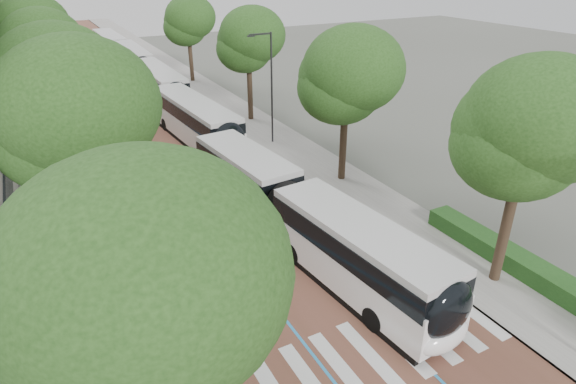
% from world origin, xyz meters
% --- Properties ---
extents(ground, '(160.00, 160.00, 0.00)m').
position_xyz_m(ground, '(0.00, 0.00, 0.00)').
color(ground, '#51544C').
rests_on(ground, ground).
extents(road, '(11.00, 140.00, 0.02)m').
position_xyz_m(road, '(0.00, 40.00, 0.01)').
color(road, brown).
rests_on(road, ground).
extents(sidewalk_left, '(4.00, 140.00, 0.12)m').
position_xyz_m(sidewalk_left, '(-7.50, 40.00, 0.06)').
color(sidewalk_left, gray).
rests_on(sidewalk_left, ground).
extents(sidewalk_right, '(4.00, 140.00, 0.12)m').
position_xyz_m(sidewalk_right, '(7.50, 40.00, 0.06)').
color(sidewalk_right, gray).
rests_on(sidewalk_right, ground).
extents(kerb_left, '(0.20, 140.00, 0.14)m').
position_xyz_m(kerb_left, '(-5.60, 40.00, 0.06)').
color(kerb_left, gray).
rests_on(kerb_left, ground).
extents(kerb_right, '(0.20, 140.00, 0.14)m').
position_xyz_m(kerb_right, '(5.60, 40.00, 0.06)').
color(kerb_right, gray).
rests_on(kerb_right, ground).
extents(zebra_crossing, '(10.55, 3.60, 0.01)m').
position_xyz_m(zebra_crossing, '(0.20, 1.00, 0.03)').
color(zebra_crossing, silver).
rests_on(zebra_crossing, ground).
extents(lane_line_left, '(0.12, 126.00, 0.01)m').
position_xyz_m(lane_line_left, '(-1.60, 40.00, 0.02)').
color(lane_line_left, '#298CD0').
rests_on(lane_line_left, road).
extents(lane_line_right, '(0.12, 126.00, 0.01)m').
position_xyz_m(lane_line_right, '(1.60, 40.00, 0.02)').
color(lane_line_right, '#298CD0').
rests_on(lane_line_right, road).
extents(hedge, '(1.20, 14.00, 0.80)m').
position_xyz_m(hedge, '(9.10, 0.00, 0.52)').
color(hedge, '#184116').
rests_on(hedge, sidewalk_right).
extents(streetlight_far, '(1.82, 0.20, 8.00)m').
position_xyz_m(streetlight_far, '(6.62, 22.00, 4.82)').
color(streetlight_far, '#2D2D30').
rests_on(streetlight_far, sidewalk_right).
extents(lamp_post_left, '(0.14, 0.14, 8.00)m').
position_xyz_m(lamp_post_left, '(-6.10, 8.00, 4.12)').
color(lamp_post_left, '#2D2D30').
rests_on(lamp_post_left, sidewalk_left).
extents(trees_left, '(6.38, 61.02, 10.02)m').
position_xyz_m(trees_left, '(-7.50, 23.29, 6.93)').
color(trees_left, black).
rests_on(trees_left, ground).
extents(trees_right, '(5.93, 47.56, 9.21)m').
position_xyz_m(trees_right, '(7.70, 20.45, 6.47)').
color(trees_right, black).
rests_on(trees_right, ground).
extents(lead_bus, '(4.25, 18.55, 3.20)m').
position_xyz_m(lead_bus, '(1.63, 8.20, 1.63)').
color(lead_bus, black).
rests_on(lead_bus, ground).
extents(bus_queued_0, '(3.34, 12.54, 3.20)m').
position_xyz_m(bus_queued_0, '(1.86, 24.61, 1.62)').
color(bus_queued_0, white).
rests_on(bus_queued_0, ground).
extents(bus_queued_1, '(2.63, 12.42, 3.20)m').
position_xyz_m(bus_queued_1, '(2.37, 37.15, 1.62)').
color(bus_queued_1, white).
rests_on(bus_queued_1, ground).
extents(bus_queued_2, '(2.67, 12.43, 3.20)m').
position_xyz_m(bus_queued_2, '(2.60, 50.14, 1.62)').
color(bus_queued_2, white).
rests_on(bus_queued_2, ground).
extents(bus_queued_3, '(2.65, 12.42, 3.20)m').
position_xyz_m(bus_queued_3, '(2.27, 62.55, 1.62)').
color(bus_queued_3, white).
rests_on(bus_queued_3, ground).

